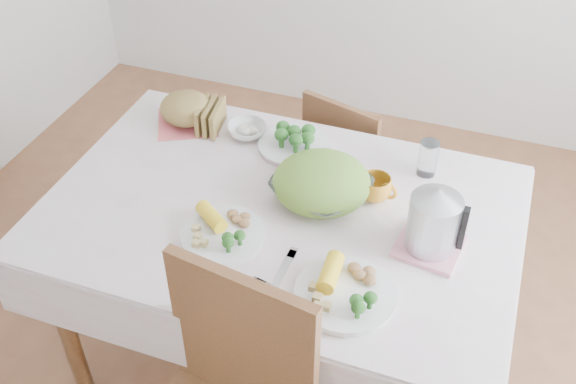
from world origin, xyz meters
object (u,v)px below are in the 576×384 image
(electric_kettle, at_px, (434,218))
(chair_far, at_px, (358,154))
(dining_table, at_px, (281,289))
(dinner_plate_right, at_px, (345,295))
(salad_bowl, at_px, (321,189))
(dinner_plate_left, at_px, (223,235))
(yellow_mug, at_px, (375,188))

(electric_kettle, bearing_deg, chair_far, 96.02)
(dining_table, height_order, chair_far, chair_far)
(dining_table, xyz_separation_m, electric_kettle, (0.48, -0.02, 0.51))
(dining_table, xyz_separation_m, dinner_plate_right, (0.30, -0.29, 0.40))
(salad_bowl, height_order, dinner_plate_right, salad_bowl)
(dining_table, distance_m, electric_kettle, 0.70)
(dining_table, height_order, dinner_plate_right, dinner_plate_right)
(dinner_plate_left, bearing_deg, chair_far, 78.64)
(electric_kettle, bearing_deg, dinner_plate_left, 173.93)
(dinner_plate_left, bearing_deg, yellow_mug, 40.90)
(dinner_plate_right, xyz_separation_m, yellow_mug, (-0.03, 0.44, 0.03))
(dining_table, bearing_deg, electric_kettle, -2.01)
(salad_bowl, xyz_separation_m, yellow_mug, (0.16, 0.06, 0.01))
(chair_far, distance_m, yellow_mug, 0.72)
(dinner_plate_left, distance_m, yellow_mug, 0.51)
(chair_far, bearing_deg, dinner_plate_left, 95.12)
(chair_far, relative_size, salad_bowl, 2.68)
(dining_table, height_order, salad_bowl, salad_bowl)
(chair_far, height_order, salad_bowl, chair_far)
(dining_table, xyz_separation_m, dinner_plate_left, (-0.12, -0.19, 0.40))
(electric_kettle, bearing_deg, salad_bowl, 141.60)
(dinner_plate_right, bearing_deg, electric_kettle, 56.46)
(yellow_mug, bearing_deg, salad_bowl, -161.29)
(dinner_plate_left, bearing_deg, electric_kettle, 15.77)
(dinner_plate_right, bearing_deg, dinner_plate_left, 165.85)
(salad_bowl, distance_m, dinner_plate_left, 0.36)
(chair_far, xyz_separation_m, yellow_mug, (0.20, -0.61, 0.34))
(salad_bowl, bearing_deg, electric_kettle, -16.56)
(salad_bowl, distance_m, electric_kettle, 0.40)
(salad_bowl, height_order, yellow_mug, yellow_mug)
(dining_table, distance_m, yellow_mug, 0.53)
(dining_table, relative_size, salad_bowl, 4.71)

